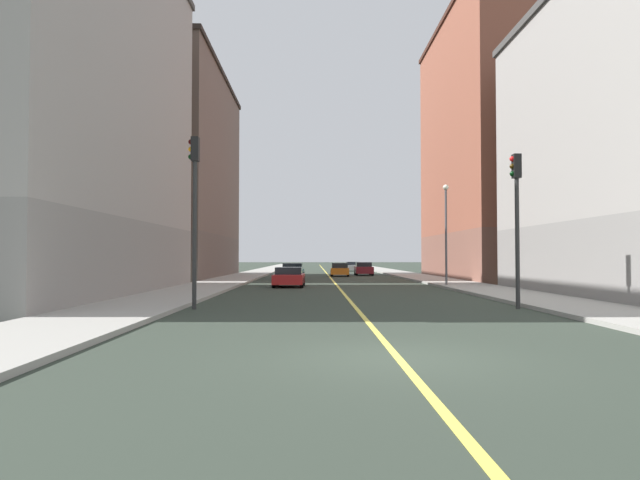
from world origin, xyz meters
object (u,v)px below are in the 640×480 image
object	(u,v)px
building_right_corner	(59,98)
traffic_light_right_near	(194,198)
building_right_midblock	(179,175)
car_maroon	(364,269)
car_orange	(340,270)
street_lamp_left_near	(446,223)
car_teal	(293,271)
traffic_light_left_near	(517,208)
car_silver	(352,266)
car_red	(289,277)
building_left_mid	(491,147)

from	to	relation	value
building_right_corner	traffic_light_right_near	world-z (taller)	building_right_corner
building_right_midblock	car_maroon	world-z (taller)	building_right_midblock
car_orange	traffic_light_right_near	bearing A→B (deg)	-101.44
traffic_light_right_near	street_lamp_left_near	distance (m)	20.02
street_lamp_left_near	car_teal	world-z (taller)	street_lamp_left_near
street_lamp_left_near	car_orange	world-z (taller)	street_lamp_left_near
traffic_light_left_near	building_right_midblock	bearing A→B (deg)	122.55
car_silver	car_teal	xyz separation A→B (m)	(-7.23, -27.68, 0.04)
car_red	car_orange	xyz separation A→B (m)	(4.24, 19.75, 0.02)
building_right_corner	street_lamp_left_near	xyz separation A→B (m)	(21.36, 8.12, -5.75)
building_right_corner	car_teal	world-z (taller)	building_right_corner
building_right_midblock	car_red	distance (m)	21.95
traffic_light_right_near	car_maroon	xyz separation A→B (m)	(9.75, 38.03, -3.42)
car_silver	traffic_light_left_near	bearing A→B (deg)	-87.79
traffic_light_right_near	street_lamp_left_near	xyz separation A→B (m)	(13.03, 15.21, 0.02)
building_right_midblock	car_silver	world-z (taller)	building_right_midblock
traffic_light_left_near	street_lamp_left_near	bearing A→B (deg)	86.18
traffic_light_left_near	car_silver	bearing A→B (deg)	92.21
car_red	car_teal	xyz separation A→B (m)	(-0.24, 13.06, 0.05)
building_left_mid	car_red	bearing A→B (deg)	-142.65
car_red	car_orange	size ratio (longest dim) A/B	0.99
car_silver	car_maroon	bearing A→B (deg)	-90.28
car_silver	car_maroon	distance (m)	18.04
street_lamp_left_near	car_teal	distance (m)	17.14
building_left_mid	traffic_light_right_near	bearing A→B (deg)	-125.38
traffic_light_left_near	car_maroon	xyz separation A→B (m)	(-2.26, 38.03, -3.07)
building_left_mid	street_lamp_left_near	world-z (taller)	building_left_mid
car_maroon	car_teal	xyz separation A→B (m)	(-7.14, -9.64, -0.01)
traffic_light_right_near	street_lamp_left_near	bearing A→B (deg)	49.41
building_left_mid	building_right_midblock	distance (m)	28.96
car_teal	traffic_light_left_near	bearing A→B (deg)	-71.68
building_right_corner	car_orange	world-z (taller)	building_right_corner
building_left_mid	car_orange	distance (m)	18.47
traffic_light_right_near	car_teal	size ratio (longest dim) A/B	1.54
street_lamp_left_near	car_red	xyz separation A→B (m)	(-10.18, 0.11, -3.51)
street_lamp_left_near	car_red	bearing A→B (deg)	179.36
building_right_midblock	car_red	bearing A→B (deg)	-55.95
building_right_midblock	street_lamp_left_near	distance (m)	27.66
car_silver	car_orange	bearing A→B (deg)	-97.46
building_left_mid	building_right_midblock	world-z (taller)	building_left_mid
building_left_mid	car_red	size ratio (longest dim) A/B	5.96
building_left_mid	traffic_light_right_near	xyz separation A→B (m)	(-20.38, -28.70, -7.67)
building_left_mid	car_red	xyz separation A→B (m)	(-17.52, -13.38, -11.16)
traffic_light_left_near	car_teal	distance (m)	30.05
building_right_midblock	car_teal	xyz separation A→B (m)	(10.95, -3.49, -9.04)
building_left_mid	car_teal	distance (m)	20.95
traffic_light_right_near	building_left_mid	bearing A→B (deg)	54.62
traffic_light_left_near	car_maroon	distance (m)	38.22
building_left_mid	street_lamp_left_near	bearing A→B (deg)	-118.58
building_left_mid	car_orange	xyz separation A→B (m)	(-13.28, 6.38, -11.14)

